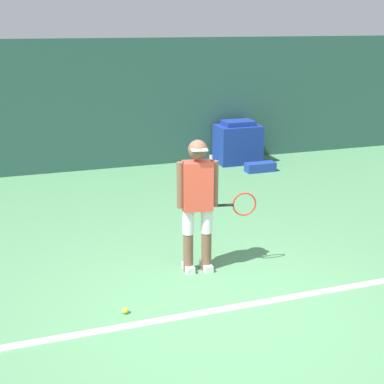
{
  "coord_description": "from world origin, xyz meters",
  "views": [
    {
      "loc": [
        -1.9,
        -4.62,
        2.86
      ],
      "look_at": [
        0.04,
        1.11,
        0.93
      ],
      "focal_mm": 50.0,
      "sensor_mm": 36.0,
      "label": 1
    }
  ],
  "objects_px": {
    "tennis_ball": "(125,310)",
    "covered_chair": "(238,143)",
    "water_bottle": "(211,159)",
    "tennis_player": "(198,200)",
    "equipment_bag": "(260,167)"
  },
  "relations": [
    {
      "from": "equipment_bag",
      "to": "water_bottle",
      "type": "height_order",
      "value": "water_bottle"
    },
    {
      "from": "equipment_bag",
      "to": "water_bottle",
      "type": "distance_m",
      "value": 1.11
    },
    {
      "from": "tennis_player",
      "to": "covered_chair",
      "type": "bearing_deg",
      "value": 71.04
    },
    {
      "from": "tennis_player",
      "to": "covered_chair",
      "type": "distance_m",
      "value": 5.3
    },
    {
      "from": "covered_chair",
      "to": "water_bottle",
      "type": "height_order",
      "value": "covered_chair"
    },
    {
      "from": "tennis_player",
      "to": "tennis_ball",
      "type": "bearing_deg",
      "value": -136.22
    },
    {
      "from": "tennis_ball",
      "to": "equipment_bag",
      "type": "xyz_separation_m",
      "value": [
        3.7,
        4.54,
        0.06
      ]
    },
    {
      "from": "covered_chair",
      "to": "water_bottle",
      "type": "xyz_separation_m",
      "value": [
        -0.59,
        0.01,
        -0.32
      ]
    },
    {
      "from": "tennis_ball",
      "to": "tennis_player",
      "type": "bearing_deg",
      "value": 34.39
    },
    {
      "from": "tennis_player",
      "to": "tennis_ball",
      "type": "relative_size",
      "value": 23.55
    },
    {
      "from": "tennis_ball",
      "to": "covered_chair",
      "type": "height_order",
      "value": "covered_chair"
    },
    {
      "from": "tennis_player",
      "to": "covered_chair",
      "type": "relative_size",
      "value": 1.76
    },
    {
      "from": "tennis_ball",
      "to": "water_bottle",
      "type": "xyz_separation_m",
      "value": [
        2.96,
        5.37,
        0.07
      ]
    },
    {
      "from": "equipment_bag",
      "to": "water_bottle",
      "type": "bearing_deg",
      "value": 131.37
    },
    {
      "from": "covered_chair",
      "to": "water_bottle",
      "type": "distance_m",
      "value": 0.67
    }
  ]
}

